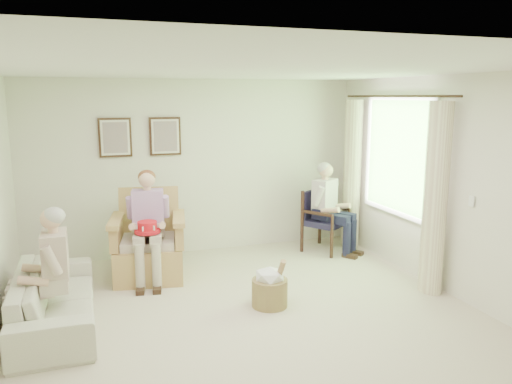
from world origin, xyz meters
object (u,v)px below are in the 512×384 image
at_px(person_sofa, 51,264).
at_px(red_hat, 147,228).
at_px(wood_armchair, 323,217).
at_px(sofa, 55,298).
at_px(person_wicker, 149,218).
at_px(hatbox, 270,286).
at_px(wicker_armchair, 149,250).
at_px(person_dark, 328,202).

xyz_separation_m(person_sofa, red_hat, (1.06, 0.89, 0.05)).
xyz_separation_m(wood_armchair, person_sofa, (-3.82, -1.60, 0.19)).
relative_size(person_sofa, red_hat, 3.91).
height_order(sofa, person_wicker, person_wicker).
bearing_deg(hatbox, wicker_armchair, 129.86).
xyz_separation_m(sofa, person_dark, (3.82, 1.31, 0.50)).
bearing_deg(hatbox, wood_armchair, 48.81).
bearing_deg(sofa, person_wicker, -49.03).
bearing_deg(red_hat, hatbox, -40.96).
height_order(person_wicker, person_sofa, person_wicker).
height_order(person_dark, person_sofa, person_dark).
xyz_separation_m(person_wicker, hatbox, (1.18, -1.26, -0.60)).
height_order(wicker_armchair, sofa, wicker_armchair).
bearing_deg(person_wicker, wicker_armchair, 99.91).
bearing_deg(person_dark, wood_armchair, 55.58).
distance_m(person_wicker, hatbox, 1.82).
xyz_separation_m(person_wicker, person_dark, (2.72, 0.35, -0.05)).
xyz_separation_m(sofa, red_hat, (1.06, 0.76, 0.47)).
xyz_separation_m(sofa, person_wicker, (1.10, 0.96, 0.55)).
height_order(wicker_armchair, person_wicker, person_wicker).
bearing_deg(person_sofa, wicker_armchair, 138.30).
distance_m(person_wicker, person_dark, 2.74).
height_order(wood_armchair, person_sofa, person_sofa).
relative_size(sofa, person_dark, 1.46).
bearing_deg(sofa, hatbox, -97.48).
height_order(wicker_armchair, red_hat, wicker_armchair).
bearing_deg(hatbox, person_wicker, 133.09).
height_order(person_wicker, hatbox, person_wicker).
bearing_deg(person_sofa, hatbox, 85.74).
xyz_separation_m(person_dark, hatbox, (-1.54, -1.61, -0.55)).
distance_m(wood_armchair, person_wicker, 2.78).
relative_size(wicker_armchair, wood_armchair, 1.25).
bearing_deg(wood_armchair, red_hat, 159.87).
bearing_deg(person_dark, person_wicker, 152.97).
bearing_deg(sofa, wood_armchair, -69.04).
bearing_deg(wood_armchair, wicker_armchair, 153.03).
height_order(wicker_armchair, person_sofa, person_sofa).
bearing_deg(wood_armchair, sofa, 166.54).
relative_size(person_wicker, person_sofa, 1.13).
height_order(sofa, red_hat, red_hat).
bearing_deg(red_hat, person_wicker, 77.22).
bearing_deg(hatbox, person_dark, 46.20).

